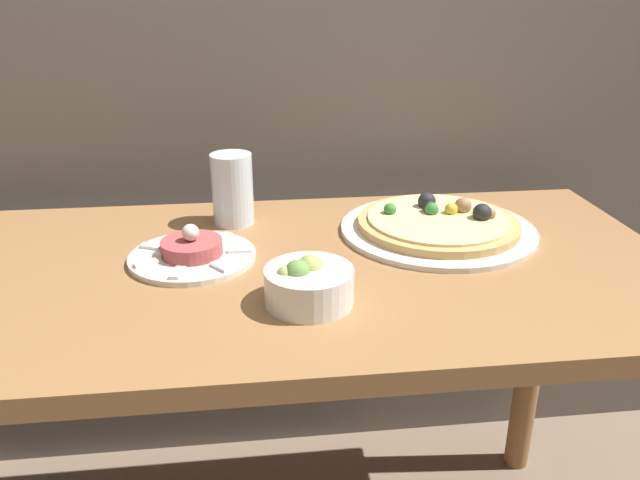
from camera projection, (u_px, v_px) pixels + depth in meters
dining_table at (258, 319)px, 1.08m from camera, size 1.44×0.66×0.73m
pizza_plate at (441, 224)px, 1.18m from camera, size 0.37×0.37×0.06m
tartare_plate at (194, 253)px, 1.06m from camera, size 0.22×0.22×0.06m
small_bowl at (311, 284)px, 0.91m from camera, size 0.13×0.13×0.07m
drinking_glass at (234, 189)px, 1.20m from camera, size 0.08×0.08×0.14m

